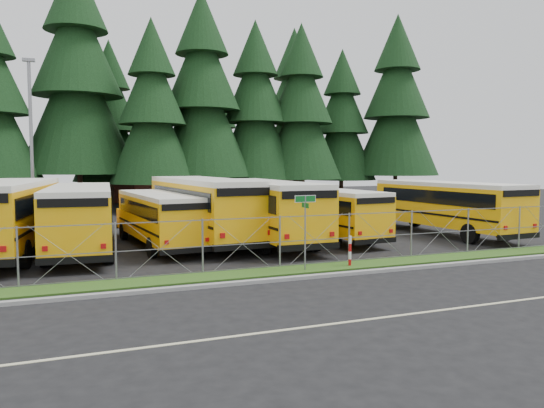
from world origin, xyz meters
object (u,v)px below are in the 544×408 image
Objects in this scene: bus_3 at (158,220)px; bus_6 at (320,214)px; bus_1 at (9,218)px; bus_2 at (81,219)px; bus_4 at (202,210)px; light_standard at (31,138)px; bus_east at (442,208)px; striped_bollard at (350,251)px; bus_5 at (262,212)px; street_sign at (305,216)px.

bus_6 is at bearing -8.25° from bus_3.
bus_2 is (2.91, -0.52, -0.12)m from bus_1.
light_standard is at bearing 127.81° from bus_4.
bus_east is 11.30m from striped_bollard.
bus_4 is 3.03m from bus_5.
bus_1 is 1.09× the size of bus_east.
bus_east is at bearing 33.21° from striped_bollard.
bus_5 is 4.20× the size of street_sign.
striped_bollard is 21.50m from light_standard.
bus_5 is (2.77, -1.23, -0.06)m from bus_4.
bus_1 reaches higher than striped_bollard.
bus_2 is 1.15× the size of bus_3.
bus_2 is 1.12× the size of bus_6.
bus_1 is at bearing 175.87° from bus_5.
bus_3 is 9.74m from striped_bollard.
light_standard is (-9.88, 17.36, 3.47)m from street_sign.
bus_2 is at bearing -2.26° from bus_1.
bus_5 is 3.27m from bus_6.
bus_east is 24.31m from light_standard.
street_sign is (-1.01, -7.16, 0.49)m from bus_5.
street_sign is (1.76, -8.39, 0.42)m from bus_4.
bus_6 is at bearing 3.32° from bus_2.
bus_5 is at bearing 2.37° from bus_2.
bus_1 is 6.38m from bus_3.
bus_3 is 0.80× the size of bus_4.
street_sign is (-11.37, -6.26, 0.56)m from bus_east.
bus_2 is 10.60m from street_sign.
bus_east reaches higher than bus_3.
street_sign is at bearing -177.45° from striped_bollard.
bus_2 is at bearing 142.07° from striped_bollard.
bus_5 is at bearing -28.27° from bus_4.
bus_5 is (8.53, -0.30, 0.07)m from bus_2.
bus_east is (13.12, -2.13, -0.14)m from bus_4.
bus_east is 9.36× the size of striped_bollard.
bus_1 is 1.00× the size of bus_4.
bus_4 is (2.30, 0.66, 0.33)m from bus_3.
bus_2 is 1.01× the size of bus_east.
bus_6 is at bearing -35.57° from light_standard.
light_standard is (-14.15, 10.12, 4.18)m from bus_6.
bus_2 reaches higher than street_sign.
bus_5 reaches higher than bus_6.
bus_6 is 1.00× the size of light_standard.
bus_east is (18.88, -1.20, -0.01)m from bus_2.
striped_bollard is at bearing -33.56° from bus_2.
bus_2 is 1.11× the size of light_standard.
bus_3 is at bearing 128.14° from striped_bollard.
light_standard is (-11.82, 17.27, 4.90)m from striped_bollard.
light_standard is (-5.82, 9.63, 4.22)m from bus_3.
bus_5 is at bearing -43.13° from light_standard.
bus_5 is 10.39m from bus_east.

